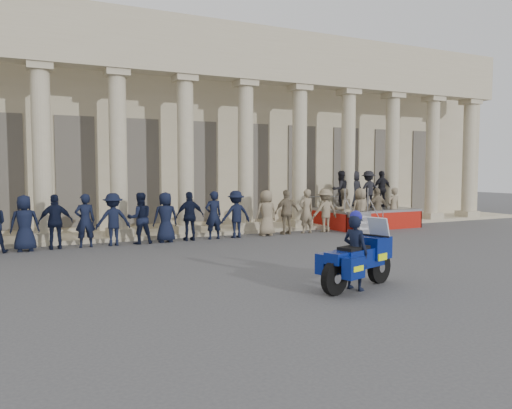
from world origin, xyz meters
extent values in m
plane|color=#434345|center=(0.00, 0.00, 0.00)|extent=(90.00, 90.00, 0.00)
cube|color=tan|center=(0.00, 15.00, 4.50)|extent=(40.00, 10.00, 9.00)
cube|color=tan|center=(0.00, 8.80, 0.07)|extent=(40.00, 2.60, 0.15)
cube|color=tan|center=(0.00, 8.00, 6.79)|extent=(35.80, 1.00, 1.00)
cube|color=tan|center=(0.00, 8.00, 7.89)|extent=(35.80, 1.00, 1.20)
cube|color=tan|center=(-3.90, 8.00, 0.30)|extent=(0.90, 0.90, 0.30)
cylinder|color=tan|center=(-3.90, 8.00, 3.25)|extent=(0.64, 0.64, 5.60)
cube|color=tan|center=(-3.90, 8.00, 6.17)|extent=(0.85, 0.85, 0.24)
cube|color=tan|center=(-1.30, 8.00, 0.30)|extent=(0.90, 0.90, 0.30)
cylinder|color=tan|center=(-1.30, 8.00, 3.25)|extent=(0.64, 0.64, 5.60)
cube|color=tan|center=(-1.30, 8.00, 6.17)|extent=(0.85, 0.85, 0.24)
cube|color=tan|center=(1.30, 8.00, 0.30)|extent=(0.90, 0.90, 0.30)
cylinder|color=tan|center=(1.30, 8.00, 3.25)|extent=(0.64, 0.64, 5.60)
cube|color=tan|center=(1.30, 8.00, 6.17)|extent=(0.85, 0.85, 0.24)
cube|color=tan|center=(3.90, 8.00, 0.30)|extent=(0.90, 0.90, 0.30)
cylinder|color=tan|center=(3.90, 8.00, 3.25)|extent=(0.64, 0.64, 5.60)
cube|color=tan|center=(3.90, 8.00, 6.17)|extent=(0.85, 0.85, 0.24)
cube|color=tan|center=(6.50, 8.00, 0.30)|extent=(0.90, 0.90, 0.30)
cylinder|color=tan|center=(6.50, 8.00, 3.25)|extent=(0.64, 0.64, 5.60)
cube|color=tan|center=(6.50, 8.00, 6.17)|extent=(0.85, 0.85, 0.24)
cube|color=tan|center=(9.10, 8.00, 0.30)|extent=(0.90, 0.90, 0.30)
cylinder|color=tan|center=(9.10, 8.00, 3.25)|extent=(0.64, 0.64, 5.60)
cube|color=tan|center=(9.10, 8.00, 6.17)|extent=(0.85, 0.85, 0.24)
cube|color=tan|center=(11.70, 8.00, 0.30)|extent=(0.90, 0.90, 0.30)
cylinder|color=tan|center=(11.70, 8.00, 3.25)|extent=(0.64, 0.64, 5.60)
cube|color=tan|center=(11.70, 8.00, 6.17)|extent=(0.85, 0.85, 0.24)
cube|color=tan|center=(14.30, 8.00, 0.30)|extent=(0.90, 0.90, 0.30)
cylinder|color=tan|center=(14.30, 8.00, 3.25)|extent=(0.64, 0.64, 5.60)
cube|color=tan|center=(14.30, 8.00, 6.17)|extent=(0.85, 0.85, 0.24)
cube|color=tan|center=(16.90, 8.00, 0.30)|extent=(0.90, 0.90, 0.30)
cylinder|color=tan|center=(16.90, 8.00, 3.25)|extent=(0.64, 0.64, 5.60)
cube|color=tan|center=(16.90, 8.00, 6.17)|extent=(0.85, 0.85, 0.24)
cube|color=black|center=(-5.20, 10.02, 2.55)|extent=(1.30, 0.12, 4.20)
cube|color=black|center=(-2.60, 10.02, 2.55)|extent=(1.30, 0.12, 4.20)
cube|color=black|center=(0.00, 10.02, 2.55)|extent=(1.30, 0.12, 4.20)
cube|color=black|center=(2.60, 10.02, 2.55)|extent=(1.30, 0.12, 4.20)
cube|color=black|center=(5.20, 10.02, 2.55)|extent=(1.30, 0.12, 4.20)
cube|color=black|center=(7.80, 10.02, 2.55)|extent=(1.30, 0.12, 4.20)
cube|color=black|center=(10.40, 10.02, 2.55)|extent=(1.30, 0.12, 4.20)
cube|color=black|center=(13.00, 10.02, 2.55)|extent=(1.30, 0.12, 4.20)
cube|color=black|center=(15.60, 10.02, 2.55)|extent=(1.30, 0.12, 4.20)
imported|color=black|center=(-4.53, 6.72, 0.91)|extent=(0.89, 0.58, 1.83)
imported|color=black|center=(-3.61, 6.72, 0.91)|extent=(1.07, 0.45, 1.83)
imported|color=black|center=(-2.68, 6.72, 0.91)|extent=(0.67, 0.44, 1.83)
imported|color=black|center=(-1.75, 6.72, 0.91)|extent=(1.18, 0.68, 1.83)
imported|color=black|center=(-0.82, 6.72, 0.91)|extent=(0.89, 0.69, 1.83)
imported|color=black|center=(0.11, 6.72, 0.91)|extent=(0.89, 0.58, 1.83)
imported|color=black|center=(1.04, 6.72, 0.91)|extent=(1.07, 0.45, 1.83)
imported|color=black|center=(1.97, 6.72, 0.91)|extent=(0.67, 0.44, 1.83)
imported|color=black|center=(2.89, 6.72, 0.91)|extent=(1.18, 0.68, 1.83)
imported|color=#82725A|center=(4.22, 6.72, 0.91)|extent=(0.89, 0.58, 1.83)
imported|color=#82725A|center=(5.15, 6.72, 0.91)|extent=(1.07, 0.45, 1.83)
imported|color=#82725A|center=(6.08, 6.72, 0.91)|extent=(0.67, 0.44, 1.83)
imported|color=#82725A|center=(7.01, 6.72, 0.91)|extent=(1.18, 0.68, 1.83)
imported|color=#82725A|center=(7.94, 6.72, 0.91)|extent=(0.89, 0.69, 1.83)
imported|color=#82725A|center=(8.87, 6.72, 0.91)|extent=(0.89, 0.58, 1.83)
imported|color=#82725A|center=(9.80, 6.72, 0.91)|extent=(1.07, 0.45, 1.83)
imported|color=#82725A|center=(10.72, 6.72, 0.91)|extent=(0.67, 0.44, 1.83)
cube|color=gray|center=(9.79, 7.65, 0.80)|extent=(4.22, 3.01, 0.10)
cube|color=#A1160C|center=(9.79, 6.17, 0.38)|extent=(4.22, 0.04, 0.75)
cube|color=#A1160C|center=(7.70, 7.65, 0.38)|extent=(0.04, 3.01, 0.75)
cube|color=#A1160C|center=(11.87, 7.65, 0.38)|extent=(0.04, 3.01, 0.75)
cube|color=gray|center=(8.28, 5.25, 0.11)|extent=(1.10, 0.28, 0.21)
cube|color=gray|center=(8.28, 5.53, 0.32)|extent=(1.10, 0.28, 0.21)
cube|color=gray|center=(8.28, 5.81, 0.53)|extent=(1.10, 0.28, 0.21)
cube|color=gray|center=(8.28, 6.09, 0.75)|extent=(1.10, 0.28, 0.21)
cylinder|color=gray|center=(9.79, 9.11, 1.35)|extent=(4.22, 0.04, 0.04)
imported|color=black|center=(8.59, 7.85, 1.72)|extent=(0.84, 0.66, 1.73)
imported|color=black|center=(9.39, 7.85, 1.72)|extent=(0.85, 0.55, 1.73)
imported|color=black|center=(10.19, 7.85, 1.72)|extent=(1.12, 0.64, 1.73)
imported|color=black|center=(10.99, 7.85, 1.72)|extent=(1.01, 0.42, 1.73)
cylinder|color=black|center=(2.80, -1.86, 0.37)|extent=(0.75, 0.37, 0.73)
cylinder|color=black|center=(1.21, -2.35, 0.37)|extent=(0.75, 0.37, 0.73)
cube|color=navy|center=(2.06, -2.09, 0.69)|extent=(1.36, 0.83, 0.42)
cube|color=navy|center=(2.59, -1.92, 0.87)|extent=(0.76, 0.73, 0.50)
cube|color=silver|center=(2.59, -1.92, 0.61)|extent=(0.33, 0.39, 0.13)
cube|color=#B2BFCC|center=(2.77, -1.87, 1.24)|extent=(0.37, 0.56, 0.59)
cube|color=black|center=(1.84, -2.16, 0.91)|extent=(0.80, 0.58, 0.11)
cube|color=navy|center=(1.26, -2.34, 0.78)|extent=(0.48, 0.48, 0.24)
cube|color=navy|center=(1.47, -2.64, 0.61)|extent=(0.55, 0.38, 0.44)
cube|color=#E4FF0D|center=(1.47, -2.64, 0.61)|extent=(0.40, 0.35, 0.11)
cube|color=navy|center=(1.26, -1.97, 0.61)|extent=(0.55, 0.38, 0.44)
cube|color=#E4FF0D|center=(1.26, -1.97, 0.61)|extent=(0.40, 0.35, 0.11)
cylinder|color=silver|center=(1.45, -2.00, 0.33)|extent=(0.67, 0.30, 0.11)
cylinder|color=black|center=(2.59, -1.92, 1.13)|extent=(0.27, 0.75, 0.04)
imported|color=black|center=(1.90, -2.14, 0.83)|extent=(0.56, 0.70, 1.66)
sphere|color=navy|center=(1.90, -2.14, 1.61)|extent=(0.28, 0.28, 0.28)
camera|label=1|loc=(-4.77, -10.93, 2.63)|focal=35.00mm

